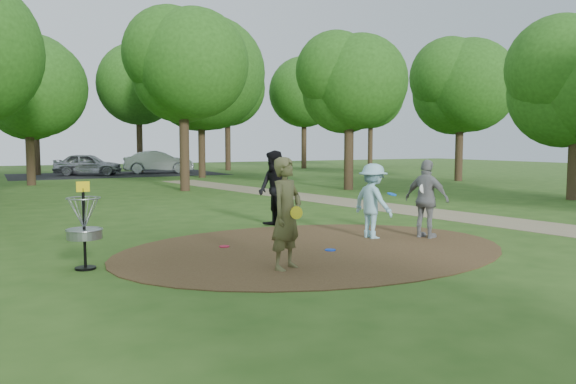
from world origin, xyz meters
name	(u,v)px	position (x,y,z in m)	size (l,w,h in m)	color
ground	(315,249)	(0.00, 0.00, 0.00)	(100.00, 100.00, 0.00)	#2D5119
dirt_clearing	(315,249)	(0.00, 0.00, 0.01)	(8.40, 8.40, 0.02)	#47301C
footpath	(470,218)	(6.50, 2.00, 0.01)	(2.00, 40.00, 0.01)	#8C7A5B
parking_lot	(118,174)	(2.00, 30.00, 0.00)	(14.00, 8.00, 0.01)	black
player_observer_with_disc	(287,214)	(-1.41, -1.39, 0.98)	(0.85, 0.75, 1.96)	brown
player_throwing_with_disc	(373,201)	(1.83, 0.49, 0.87)	(1.06, 1.19, 1.73)	#97D0E2
player_walking_with_disc	(275,189)	(0.61, 3.08, 1.00)	(0.82, 1.02, 2.01)	black
player_waiting_with_disc	(427,199)	(2.94, -0.08, 0.91)	(0.79, 1.16, 1.82)	gray
disc_ground_blue	(330,250)	(0.15, -0.35, 0.03)	(0.22, 0.22, 0.02)	#0C39DC
disc_ground_red	(224,246)	(-1.61, 1.03, 0.03)	(0.22, 0.22, 0.02)	#C2133B
car_left	(88,164)	(0.01, 29.88, 0.75)	(1.76, 4.38, 1.49)	#9D9EA4
car_right	(158,162)	(4.90, 30.25, 0.81)	(1.72, 4.92, 1.62)	#A6AAAE
disc_golf_basket	(84,220)	(-4.50, 0.30, 0.87)	(0.63, 0.63, 1.54)	black
tree_ring	(221,58)	(1.66, 9.41, 5.26)	(36.92, 46.05, 9.85)	#332316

